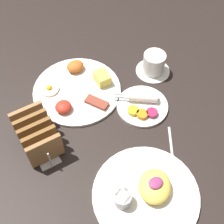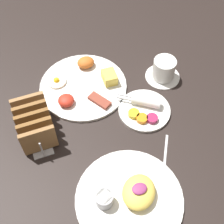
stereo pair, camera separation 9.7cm
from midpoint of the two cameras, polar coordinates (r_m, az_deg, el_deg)
ground_plane at (r=0.95m, az=-3.17°, el=-4.71°), size 3.00×3.00×0.00m
plate_breakfast at (r=1.06m, az=-8.95°, el=4.08°), size 0.29×0.29×0.05m
plate_condiments at (r=1.01m, az=2.83°, el=1.13°), size 0.17×0.17×0.04m
plate_foreground at (r=0.86m, az=3.02°, el=-14.76°), size 0.29×0.29×0.06m
toast_rack at (r=0.93m, az=-16.45°, el=-4.23°), size 0.10×0.18×0.10m
coffee_cup at (r=1.09m, az=5.13°, el=8.56°), size 0.12×0.12×0.08m
teaspoon at (r=0.93m, az=8.00°, el=-7.38°), size 0.08×0.11×0.01m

